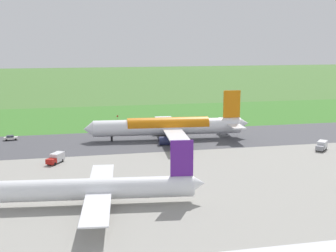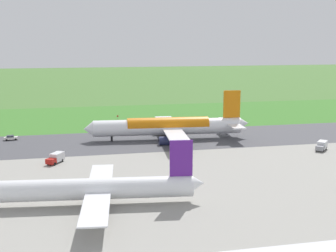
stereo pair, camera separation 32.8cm
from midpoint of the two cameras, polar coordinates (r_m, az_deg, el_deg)
The scene contains 11 objects.
ground_plane at distance 146.05m, azimuth 2.09°, elevation -1.65°, with size 800.00×800.00×0.00m, color #477233.
runway_asphalt at distance 146.04m, azimuth 2.09°, elevation -1.64°, with size 600.00×31.59×0.06m, color #47474C.
apron_concrete at distance 100.96m, azimuth 8.89°, elevation -7.56°, with size 440.00×110.00×0.05m, color gray.
grass_verge_foreground at distance 183.35m, azimuth -0.87°, elevation 0.96°, with size 600.00×80.00×0.04m, color #3C782B.
airliner_main at distance 144.04m, azimuth 0.21°, elevation -0.05°, with size 54.15×44.33×15.88m.
airliner_parked_mid at distance 88.47m, azimuth -9.17°, elevation -7.91°, with size 43.65×35.80×12.74m.
service_truck_baggage at distance 120.69m, azimuth -14.14°, elevation -4.00°, with size 4.96×6.12×2.65m.
service_car_followme at distance 152.43m, azimuth -19.49°, elevation -1.42°, with size 4.41×2.38×1.62m.
service_truck_fuel at distance 138.27m, azimuth 19.20°, elevation -2.39°, with size 5.61×5.77×2.65m.
no_stopping_sign at distance 176.16m, azimuth -6.43°, elevation 1.01°, with size 0.60×0.10×2.76m.
traffic_cone_orange at distance 177.56m, azimuth -8.68°, elevation 0.58°, with size 0.40×0.40×0.55m, color orange.
Camera 2 is at (34.58, 138.26, 31.87)m, focal length 47.46 mm.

